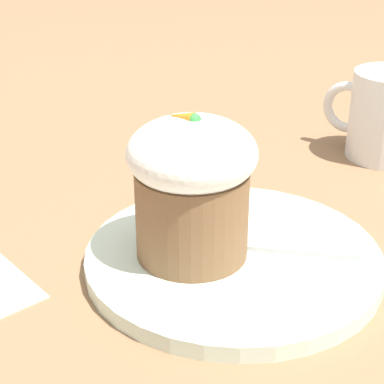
# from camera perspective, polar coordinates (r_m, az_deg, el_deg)

# --- Properties ---
(ground_plane) EXTENTS (4.00, 4.00, 0.00)m
(ground_plane) POSITION_cam_1_polar(r_m,az_deg,el_deg) (0.48, 3.65, -6.48)
(ground_plane) COLOR #846042
(dessert_plate) EXTENTS (0.22, 0.22, 0.01)m
(dessert_plate) POSITION_cam_1_polar(r_m,az_deg,el_deg) (0.47, 3.67, -5.86)
(dessert_plate) COLOR silver
(dessert_plate) RESTS_ON ground_plane
(carrot_cake) EXTENTS (0.09, 0.09, 0.11)m
(carrot_cake) POSITION_cam_1_polar(r_m,az_deg,el_deg) (0.44, -0.00, 0.68)
(carrot_cake) COLOR brown
(carrot_cake) RESTS_ON dessert_plate
(spoon) EXTENTS (0.12, 0.07, 0.01)m
(spoon) POSITION_cam_1_polar(r_m,az_deg,el_deg) (0.47, 4.69, -4.62)
(spoon) COLOR #B7B7BC
(spoon) RESTS_ON dessert_plate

